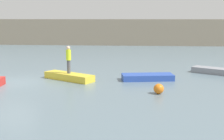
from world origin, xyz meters
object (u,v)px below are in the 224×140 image
object	(u,v)px
rowboat_grey	(221,71)
mooring_buoy	(159,89)
person_hiviz_shirt	(69,58)
rowboat_blue	(148,77)
rowboat_yellow	(69,77)

from	to	relation	value
rowboat_grey	mooring_buoy	bearing A→B (deg)	-96.13
person_hiviz_shirt	rowboat_blue	bearing A→B (deg)	4.29
rowboat_blue	mooring_buoy	distance (m)	3.66
rowboat_yellow	mooring_buoy	distance (m)	6.42
rowboat_blue	rowboat_grey	size ratio (longest dim) A/B	0.83
rowboat_grey	mooring_buoy	world-z (taller)	mooring_buoy
rowboat_grey	person_hiviz_shirt	xyz separation A→B (m)	(-10.32, -2.81, 1.22)
rowboat_yellow	rowboat_blue	xyz separation A→B (m)	(5.08, 0.38, -0.03)
rowboat_yellow	person_hiviz_shirt	distance (m)	1.21
rowboat_grey	rowboat_blue	bearing A→B (deg)	-123.01
rowboat_yellow	person_hiviz_shirt	size ratio (longest dim) A/B	2.03
rowboat_yellow	mooring_buoy	bearing A→B (deg)	0.94
rowboat_yellow	rowboat_blue	bearing A→B (deg)	35.64
rowboat_blue	rowboat_grey	world-z (taller)	rowboat_grey
rowboat_yellow	rowboat_grey	xyz separation A→B (m)	(10.32, 2.81, -0.01)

